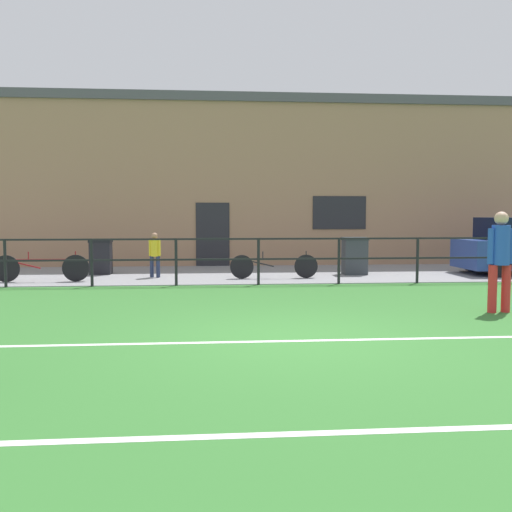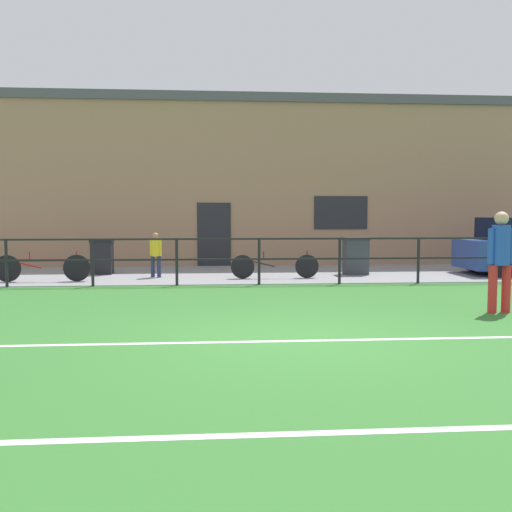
% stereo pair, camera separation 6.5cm
% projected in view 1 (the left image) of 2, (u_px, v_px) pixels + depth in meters
% --- Properties ---
extents(ground, '(60.00, 44.00, 0.04)m').
position_uv_depth(ground, '(296.00, 339.00, 8.03)').
color(ground, '#33702D').
extents(field_line_touchline, '(36.00, 0.11, 0.00)m').
position_uv_depth(field_line_touchline, '(298.00, 341.00, 7.82)').
color(field_line_touchline, white).
rests_on(field_line_touchline, ground).
extents(field_line_hash, '(36.00, 0.11, 0.00)m').
position_uv_depth(field_line_hash, '(363.00, 432.00, 4.56)').
color(field_line_hash, white).
rests_on(field_line_hash, ground).
extents(pavement_strip, '(48.00, 5.00, 0.02)m').
position_uv_depth(pavement_strip, '(251.00, 274.00, 16.48)').
color(pavement_strip, gray).
rests_on(pavement_strip, ground).
extents(perimeter_fence, '(36.07, 0.07, 1.15)m').
position_uv_depth(perimeter_fence, '(258.00, 254.00, 13.94)').
color(perimeter_fence, black).
rests_on(perimeter_fence, ground).
extents(clubhouse_facade, '(28.00, 2.56, 5.69)m').
position_uv_depth(clubhouse_facade, '(243.00, 182.00, 19.94)').
color(clubhouse_facade, '#A37A5B').
rests_on(clubhouse_facade, ground).
extents(player_striker, '(0.49, 0.31, 1.78)m').
position_uv_depth(player_striker, '(500.00, 255.00, 10.02)').
color(player_striker, red).
rests_on(player_striker, ground).
extents(spectator_child, '(0.32, 0.21, 1.21)m').
position_uv_depth(spectator_child, '(155.00, 252.00, 15.37)').
color(spectator_child, '#232D4C').
rests_on(spectator_child, pavement_strip).
extents(bicycle_parked_0, '(2.35, 0.04, 0.73)m').
position_uv_depth(bicycle_parked_0, '(274.00, 266.00, 15.20)').
color(bicycle_parked_0, black).
rests_on(bicycle_parked_0, pavement_strip).
extents(bicycle_parked_1, '(2.40, 0.04, 0.77)m').
position_uv_depth(bicycle_parked_1, '(41.00, 268.00, 14.41)').
color(bicycle_parked_1, black).
rests_on(bicycle_parked_1, pavement_strip).
extents(trash_bin_0, '(0.61, 0.52, 0.98)m').
position_uv_depth(trash_bin_0, '(101.00, 257.00, 16.23)').
color(trash_bin_0, black).
rests_on(trash_bin_0, pavement_strip).
extents(trash_bin_1, '(0.68, 0.58, 1.05)m').
position_uv_depth(trash_bin_1, '(355.00, 256.00, 16.19)').
color(trash_bin_1, '#33383D').
rests_on(trash_bin_1, pavement_strip).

